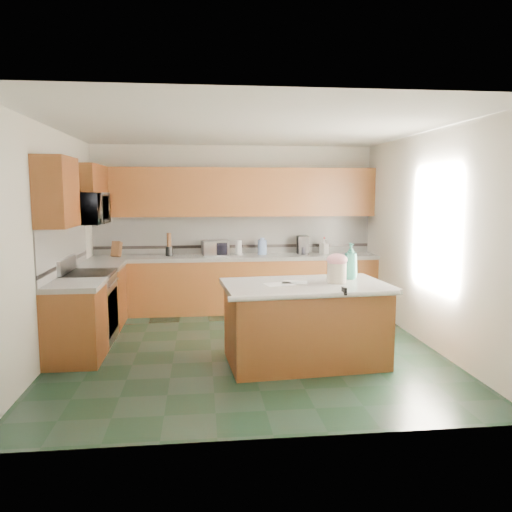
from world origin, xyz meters
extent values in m
plane|color=black|center=(0.00, 0.00, 0.00)|extent=(4.60, 4.60, 0.00)
plane|color=white|center=(0.00, 0.00, 2.70)|extent=(4.60, 4.60, 0.00)
cube|color=silver|center=(0.00, 2.32, 1.35)|extent=(4.60, 0.04, 2.70)
cube|color=silver|center=(0.00, -2.32, 1.35)|extent=(4.60, 0.04, 2.70)
cube|color=silver|center=(-2.32, 0.00, 1.35)|extent=(0.04, 4.60, 2.70)
cube|color=silver|center=(2.32, 0.00, 1.35)|extent=(0.04, 4.60, 2.70)
cube|color=#461E0C|center=(0.00, 2.00, 0.43)|extent=(4.60, 0.60, 0.86)
cube|color=white|center=(0.00, 2.00, 0.89)|extent=(4.60, 0.64, 0.06)
cube|color=#461E0C|center=(0.00, 2.13, 1.94)|extent=(4.60, 0.33, 0.78)
cube|color=silver|center=(0.00, 2.29, 1.24)|extent=(4.60, 0.02, 0.63)
cube|color=black|center=(0.00, 2.28, 1.04)|extent=(4.60, 0.01, 0.05)
cube|color=#461E0C|center=(-2.00, 1.29, 0.43)|extent=(0.60, 0.82, 0.86)
cube|color=white|center=(-2.00, 1.29, 0.89)|extent=(0.64, 0.82, 0.06)
cube|color=#461E0C|center=(-2.00, -0.24, 0.43)|extent=(0.60, 0.72, 0.86)
cube|color=white|center=(-2.00, -0.24, 0.89)|extent=(0.64, 0.72, 0.06)
cube|color=silver|center=(-2.29, 0.55, 1.24)|extent=(0.02, 2.30, 0.63)
cube|color=black|center=(-2.28, 0.55, 1.04)|extent=(0.01, 2.30, 0.05)
cube|color=#461E0C|center=(-2.13, 1.42, 1.94)|extent=(0.33, 1.09, 0.78)
cube|color=#461E0C|center=(-2.13, -0.24, 1.94)|extent=(0.33, 0.72, 0.78)
cube|color=#B7B7BC|center=(-2.00, 0.50, 0.44)|extent=(0.60, 0.76, 0.88)
cube|color=black|center=(-1.71, 0.50, 0.40)|extent=(0.02, 0.68, 0.55)
cube|color=black|center=(-2.00, 0.50, 0.90)|extent=(0.62, 0.78, 0.04)
cylinder|color=#B7B7BC|center=(-1.68, 0.50, 0.78)|extent=(0.02, 0.66, 0.02)
cube|color=#B7B7BC|center=(-2.26, 0.50, 1.02)|extent=(0.06, 0.76, 0.18)
imported|color=#B7B7BC|center=(-2.00, 0.50, 1.73)|extent=(0.50, 0.73, 0.41)
cube|color=#461E0C|center=(0.61, -0.56, 0.43)|extent=(1.80, 1.12, 0.86)
cube|color=white|center=(0.61, -0.56, 0.89)|extent=(1.90, 1.22, 0.06)
cylinder|color=white|center=(0.61, -1.11, 0.89)|extent=(1.82, 0.20, 0.06)
cylinder|color=beige|center=(0.97, -0.56, 1.03)|extent=(0.27, 0.27, 0.23)
ellipsoid|color=pink|center=(0.97, -0.56, 1.18)|extent=(0.24, 0.24, 0.15)
cylinder|color=tan|center=(0.97, -0.56, 1.23)|extent=(0.08, 0.03, 0.03)
sphere|color=tan|center=(0.93, -0.56, 1.23)|extent=(0.04, 0.04, 0.04)
sphere|color=tan|center=(1.01, -0.56, 1.23)|extent=(0.04, 0.04, 0.04)
imported|color=teal|center=(1.20, -0.34, 1.13)|extent=(0.17, 0.17, 0.43)
cube|color=white|center=(0.31, -0.59, 0.92)|extent=(0.36, 0.30, 0.00)
cube|color=white|center=(0.50, -0.50, 0.92)|extent=(0.32, 0.27, 0.00)
cube|color=black|center=(0.90, -1.09, 0.93)|extent=(0.04, 0.09, 0.08)
cylinder|color=black|center=(0.90, -1.14, 0.91)|extent=(0.01, 0.06, 0.01)
cube|color=#472814|center=(-1.89, 2.05, 1.04)|extent=(0.18, 0.21, 0.26)
cylinder|color=black|center=(-1.07, 2.08, 1.00)|extent=(0.12, 0.12, 0.15)
cylinder|color=#472814|center=(-1.07, 2.08, 1.18)|extent=(0.07, 0.07, 0.22)
cube|color=#B7B7BC|center=(-0.32, 2.05, 1.04)|extent=(0.45, 0.33, 0.24)
cube|color=black|center=(-0.32, 1.92, 1.04)|extent=(0.37, 0.01, 0.20)
cylinder|color=white|center=(0.06, 2.10, 1.04)|extent=(0.10, 0.10, 0.23)
cylinder|color=#B7B7BC|center=(0.06, 2.10, 0.93)|extent=(0.15, 0.15, 0.01)
cylinder|color=#6F8BC5|center=(0.44, 2.06, 1.04)|extent=(0.15, 0.15, 0.24)
cylinder|color=#6F8BC5|center=(0.44, 2.06, 1.18)|extent=(0.07, 0.07, 0.03)
cube|color=black|center=(1.12, 2.08, 1.07)|extent=(0.18, 0.20, 0.30)
cylinder|color=black|center=(1.12, 2.04, 0.98)|extent=(0.12, 0.12, 0.12)
imported|color=white|center=(1.48, 2.05, 1.05)|extent=(0.16, 0.16, 0.25)
cylinder|color=red|center=(1.48, 2.05, 1.19)|extent=(0.02, 0.02, 0.03)
cube|color=white|center=(2.29, -0.20, 1.50)|extent=(0.02, 1.40, 1.10)
camera|label=1|loc=(-0.56, -6.00, 1.94)|focal=35.00mm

